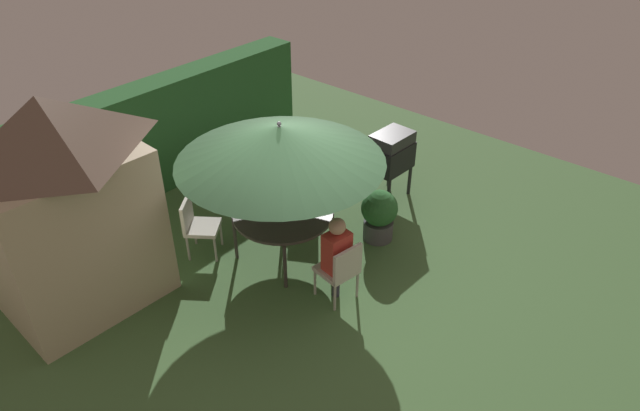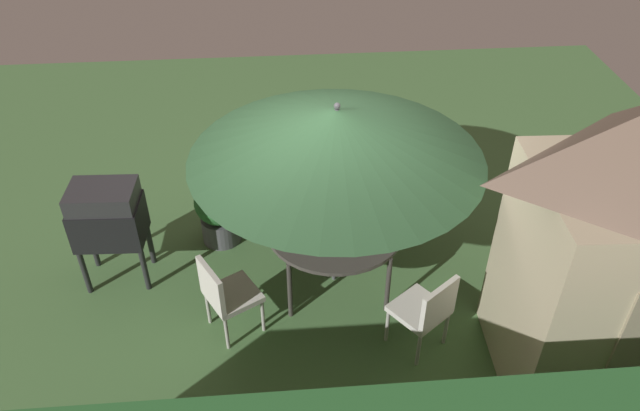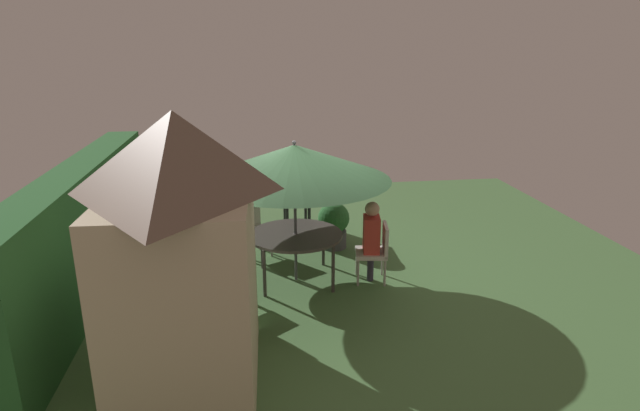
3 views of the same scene
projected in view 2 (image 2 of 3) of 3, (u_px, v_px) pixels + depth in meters
ground_plane at (327, 251)px, 7.17m from camera, size 11.00×11.00×0.00m
patio_table at (335, 230)px, 6.38m from camera, size 1.42×1.42×0.75m
patio_umbrella at (337, 134)px, 5.68m from camera, size 2.82×2.82×2.17m
bbq_grill at (107, 216)px, 6.33m from camera, size 0.72×0.53×1.20m
chair_near_shed at (340, 176)px, 7.46m from camera, size 0.53×0.53×0.90m
chair_far_side at (225, 293)px, 5.91m from camera, size 0.63×0.63×0.90m
chair_toward_hedge at (427, 309)px, 5.75m from camera, size 0.65×0.65×0.90m
potted_plant_by_shed at (219, 209)px, 7.09m from camera, size 0.56×0.56×0.83m
person_in_red at (340, 162)px, 7.24m from camera, size 0.37×0.29×1.26m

